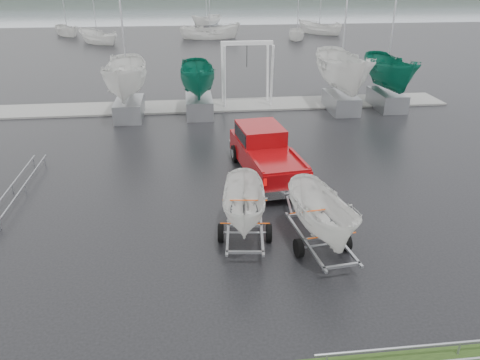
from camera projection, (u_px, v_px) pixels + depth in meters
ground_plane at (243, 192)px, 18.99m from camera, size 120.00×120.00×0.00m
lake at (191, 6)px, 109.37m from camera, size 300.00×300.00×0.00m
dock at (219, 105)px, 30.72m from camera, size 30.00×3.00×0.12m
pickup_truck at (265, 151)px, 20.40m from camera, size 2.71×6.08×1.96m
trailer_hitched at (325, 181)px, 14.10m from camera, size 1.84×3.72×4.51m
trailer_parked at (245, 174)px, 14.84m from camera, size 1.84×3.72×4.28m
boat_hoist at (247, 64)px, 29.82m from camera, size 3.30×2.18×4.12m
keelboat_0 at (124, 53)px, 26.74m from camera, size 2.44×3.20×10.61m
keelboat_1 at (198, 61)px, 27.61m from camera, size 2.10×3.20×6.68m
keelboat_2 at (346, 43)px, 27.98m from camera, size 2.64×3.20×10.81m
keelboat_3 at (393, 51)px, 28.83m from camera, size 2.28×3.20×10.44m
mast_rack_0 at (18, 185)px, 18.81m from camera, size 0.56×6.50×0.06m
mast_rack_2 at (467, 350)px, 10.68m from camera, size 7.00×0.56×0.06m
moored_boat_0 at (98, 43)px, 56.06m from camera, size 3.57×3.57×11.31m
moored_boat_1 at (210, 38)px, 59.84m from camera, size 3.04×2.96×11.87m
moored_boat_2 at (297, 39)px, 59.21m from camera, size 2.42×2.46×10.67m
moored_boat_3 at (319, 34)px, 64.09m from camera, size 3.77×3.78×11.52m
moored_boat_4 at (68, 36)px, 62.37m from camera, size 3.08×3.11×10.96m
moored_boat_5 at (207, 24)px, 74.45m from camera, size 3.47×3.47×11.22m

